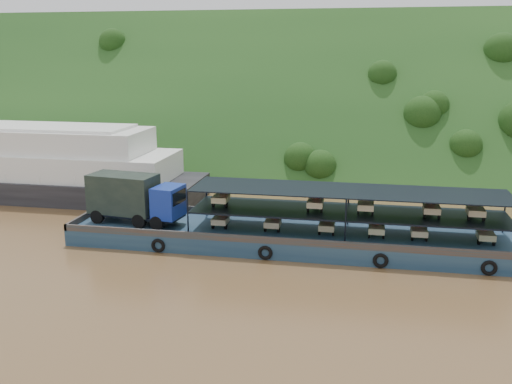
# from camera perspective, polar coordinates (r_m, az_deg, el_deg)

# --- Properties ---
(ground) EXTENTS (160.00, 160.00, 0.00)m
(ground) POSITION_cam_1_polar(r_m,az_deg,el_deg) (44.43, 1.79, -5.05)
(ground) COLOR brown
(ground) RESTS_ON ground
(hillside) EXTENTS (140.00, 39.60, 39.60)m
(hillside) POSITION_cam_1_polar(r_m,az_deg,el_deg) (79.09, 6.07, 3.34)
(hillside) COLOR #173A15
(hillside) RESTS_ON ground
(cargo_barge) EXTENTS (35.00, 7.18, 5.04)m
(cargo_barge) POSITION_cam_1_polar(r_m,az_deg,el_deg) (43.53, 2.20, -3.71)
(cargo_barge) COLOR #152E4B
(cargo_barge) RESTS_ON ground
(passenger_ferry) EXTENTS (35.67, 9.03, 7.22)m
(passenger_ferry) POSITION_cam_1_polar(r_m,az_deg,el_deg) (62.67, -21.71, 2.54)
(passenger_ferry) COLOR black
(passenger_ferry) RESTS_ON ground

